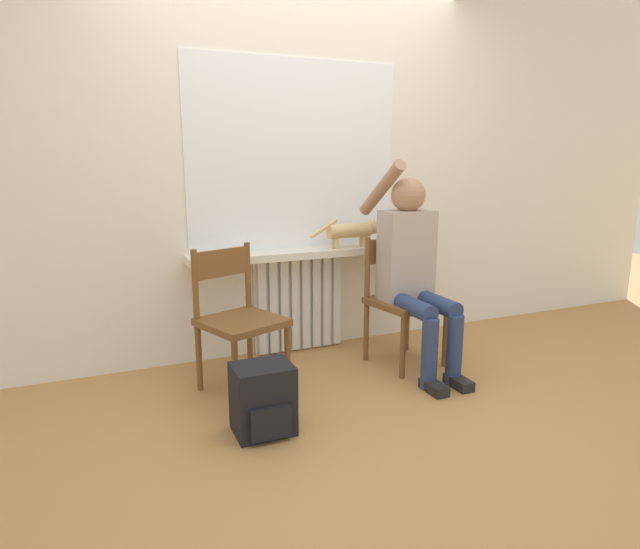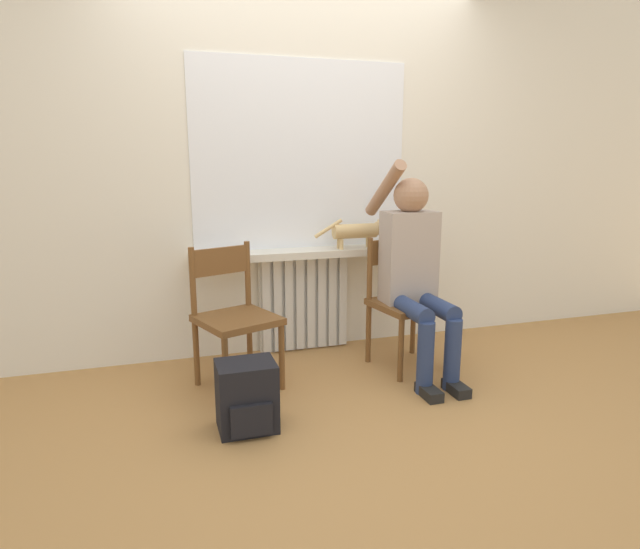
{
  "view_description": "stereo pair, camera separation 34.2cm",
  "coord_description": "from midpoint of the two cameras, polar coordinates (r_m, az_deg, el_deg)",
  "views": [
    {
      "loc": [
        -1.32,
        -2.31,
        1.36
      ],
      "look_at": [
        0.0,
        0.77,
        0.63
      ],
      "focal_mm": 30.0,
      "sensor_mm": 36.0,
      "label": 1
    },
    {
      "loc": [
        -1.0,
        -2.43,
        1.36
      ],
      "look_at": [
        0.0,
        0.77,
        0.63
      ],
      "focal_mm": 30.0,
      "sensor_mm": 36.0,
      "label": 2
    }
  ],
  "objects": [
    {
      "name": "windowsill",
      "position": [
        3.7,
        -4.6,
        2.24
      ],
      "size": [
        1.57,
        0.23,
        0.05
      ],
      "color": "silver",
      "rests_on": "radiator"
    },
    {
      "name": "cat",
      "position": [
        3.77,
        1.06,
        4.73
      ],
      "size": [
        0.53,
        0.1,
        0.21
      ],
      "color": "#DBB77A",
      "rests_on": "windowsill"
    },
    {
      "name": "window_glass",
      "position": [
        3.75,
        -5.33,
        12.51
      ],
      "size": [
        1.51,
        0.01,
        1.27
      ],
      "color": "white",
      "rests_on": "windowsill"
    },
    {
      "name": "radiator",
      "position": [
        3.84,
        -4.83,
        -3.07
      ],
      "size": [
        0.65,
        0.08,
        0.69
      ],
      "color": "silver",
      "rests_on": "ground_plane"
    },
    {
      "name": "person",
      "position": [
        3.45,
        7.14,
        1.1
      ],
      "size": [
        0.36,
        0.98,
        1.36
      ],
      "color": "navy",
      "rests_on": "ground_plane"
    },
    {
      "name": "backpack",
      "position": [
        2.78,
        -9.7,
        -13.1
      ],
      "size": [
        0.3,
        0.26,
        0.36
      ],
      "color": "black",
      "rests_on": "ground_plane"
    },
    {
      "name": "wall_with_window",
      "position": [
        3.78,
        -5.48,
        12.04
      ],
      "size": [
        7.0,
        0.06,
        2.7
      ],
      "color": "white",
      "rests_on": "ground_plane"
    },
    {
      "name": "chair_right",
      "position": [
        3.59,
        6.1,
        -2.53
      ],
      "size": [
        0.49,
        0.49,
        0.86
      ],
      "rotation": [
        0.0,
        0.0,
        0.17
      ],
      "color": "brown",
      "rests_on": "ground_plane"
    },
    {
      "name": "chair_left",
      "position": [
        3.21,
        -11.81,
        -4.52
      ],
      "size": [
        0.55,
        0.55,
        0.86
      ],
      "rotation": [
        0.0,
        0.0,
        0.36
      ],
      "color": "brown",
      "rests_on": "ground_plane"
    },
    {
      "name": "ground_plane",
      "position": [
        2.97,
        2.61,
        -15.03
      ],
      "size": [
        12.0,
        12.0,
        0.0
      ],
      "primitive_type": "plane",
      "color": "#B27F47"
    }
  ]
}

